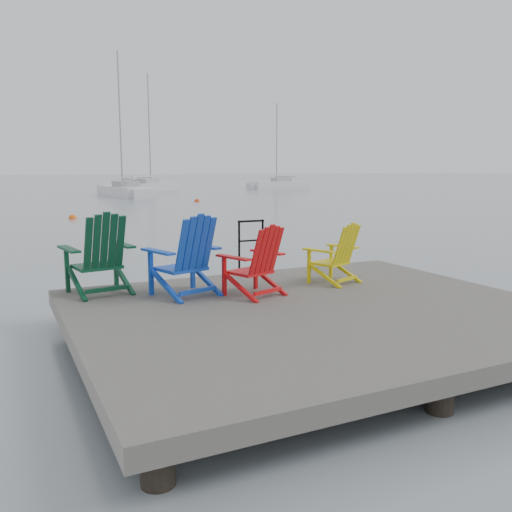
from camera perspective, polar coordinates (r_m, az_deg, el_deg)
name	(u,v)px	position (r m, az deg, el deg)	size (l,w,h in m)	color
ground	(314,344)	(7.17, 6.17, -9.20)	(400.00, 400.00, 0.00)	slate
dock	(315,318)	(7.07, 6.22, -6.53)	(6.00, 5.00, 1.40)	#292724
handrail	(251,241)	(9.16, -0.53, 1.59)	(0.48, 0.04, 0.90)	black
chair_green	(100,254)	(7.90, -16.12, 0.25)	(1.01, 0.95, 1.14)	#0A3A22
chair_blue	(187,255)	(7.54, -7.30, 0.06)	(1.05, 1.00, 1.13)	#113FB4
chair_red	(256,261)	(7.48, 0.05, -0.48)	(0.94, 0.89, 0.99)	red
chair_yellow	(337,253)	(8.42, 8.47, 0.29)	(0.89, 0.85, 0.93)	#CCBA0B
sailboat_near	(124,192)	(45.39, -13.68, 6.58)	(2.94, 8.59, 11.64)	silver
sailboat_mid	(149,187)	(55.31, -11.25, 7.09)	(7.64, 7.40, 11.66)	silver
sailboat_far	(279,185)	(60.71, 2.45, 7.43)	(6.89, 2.62, 9.50)	silver
buoy_a	(193,243)	(16.68, -6.60, 1.39)	(0.39, 0.39, 0.39)	#BB360B
buoy_b	(73,219)	(25.91, -18.74, 3.75)	(0.37, 0.37, 0.37)	#EE520E
buoy_c	(197,201)	(37.44, -6.23, 5.72)	(0.37, 0.37, 0.37)	red
buoy_d	(118,196)	(46.76, -14.36, 6.18)	(0.41, 0.41, 0.41)	#E7540D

